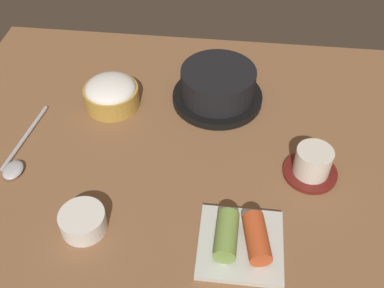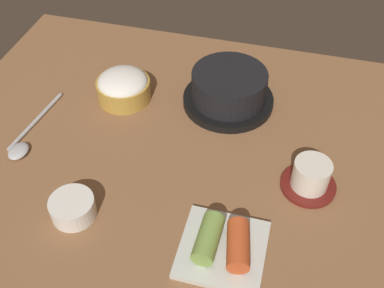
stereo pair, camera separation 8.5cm
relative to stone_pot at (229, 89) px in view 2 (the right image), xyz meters
The scene contains 7 objects.
dining_table 16.41cm from the stone_pot, 110.71° to the right, with size 100.00×76.00×2.00cm, color brown.
stone_pot is the anchor object (origin of this frame).
rice_bowl 22.36cm from the stone_pot, 169.53° to the right, with size 11.43×11.43×6.38cm.
tea_cup_with_saucer 26.44cm from the stone_pot, 45.64° to the right, with size 9.89×9.89×5.99cm.
kimchi_plate 36.22cm from the stone_pot, 79.76° to the right, with size 13.50×13.50×4.57cm.
side_bowl_near 40.08cm from the stone_pot, 118.90° to the right, with size 7.60×7.60×3.66cm.
spoon 42.19cm from the stone_pot, 148.95° to the right, with size 4.46×20.13×1.35cm.
Camera 2 is at (17.04, -58.96, 65.79)cm, focal length 42.54 mm.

